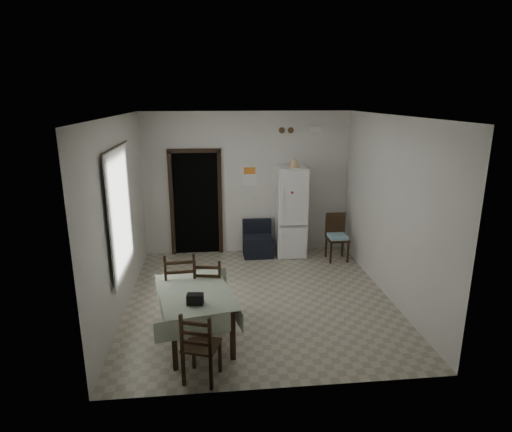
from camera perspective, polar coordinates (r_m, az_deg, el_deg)
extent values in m
plane|color=#A49C86|center=(7.11, 0.43, -10.85)|extent=(4.50, 4.50, 0.00)
cube|color=black|center=(9.04, -7.95, 1.94)|extent=(0.90, 0.45, 2.10)
cube|color=black|center=(8.84, -11.17, 1.47)|extent=(0.08, 0.10, 2.18)
cube|color=black|center=(8.80, -4.80, 1.65)|extent=(0.08, 0.10, 2.18)
cube|color=black|center=(8.61, -8.27, 8.62)|extent=(1.06, 0.10, 0.08)
cube|color=silver|center=(6.49, -18.56, 0.36)|extent=(0.10, 1.20, 1.60)
cube|color=silver|center=(6.47, -17.61, 0.38)|extent=(0.02, 1.45, 1.85)
cylinder|color=black|center=(6.29, -18.23, 8.76)|extent=(0.02, 1.60, 0.02)
cube|color=white|center=(8.73, -0.87, 5.42)|extent=(0.28, 0.02, 0.40)
cube|color=orange|center=(8.71, -0.87, 6.06)|extent=(0.24, 0.01, 0.14)
cube|color=beige|center=(8.85, -0.21, 2.12)|extent=(0.08, 0.02, 0.12)
cylinder|color=brown|center=(8.69, 3.46, 11.33)|extent=(0.12, 0.03, 0.12)
cylinder|color=brown|center=(8.72, 4.65, 11.33)|extent=(0.12, 0.03, 0.12)
cube|color=white|center=(8.80, 7.76, 11.47)|extent=(0.25, 0.07, 0.09)
cone|color=tan|center=(8.46, 5.09, 7.15)|extent=(0.25, 0.25, 0.19)
cube|color=black|center=(5.39, -8.11, -10.91)|extent=(0.21, 0.14, 0.13)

